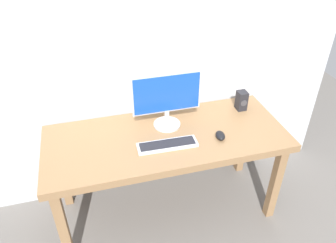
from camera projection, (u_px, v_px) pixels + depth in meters
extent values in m
plane|color=slate|center=(167.00, 207.00, 2.81)|extent=(6.00, 6.00, 0.00)
cube|color=silver|center=(151.00, 18.00, 2.28)|extent=(3.14, 0.04, 3.00)
cube|color=#936D47|center=(167.00, 139.00, 2.39)|extent=(1.75, 0.72, 0.06)
cube|color=#936D47|center=(63.00, 228.00, 2.21)|extent=(0.06, 0.06, 0.71)
cube|color=#936D47|center=(275.00, 183.00, 2.55)|extent=(0.06, 0.06, 0.71)
cube|color=#936D47|center=(62.00, 171.00, 2.66)|extent=(0.06, 0.06, 0.71)
cube|color=#936D47|center=(243.00, 140.00, 3.01)|extent=(0.06, 0.06, 0.71)
cylinder|color=silver|center=(167.00, 124.00, 2.47)|extent=(0.20, 0.20, 0.02)
cylinder|color=silver|center=(167.00, 117.00, 2.44)|extent=(0.04, 0.04, 0.12)
cube|color=silver|center=(166.00, 93.00, 2.33)|extent=(0.50, 0.02, 0.30)
cube|color=blue|center=(167.00, 94.00, 2.32)|extent=(0.48, 0.01, 0.28)
cube|color=silver|center=(167.00, 145.00, 2.26)|extent=(0.42, 0.13, 0.02)
cube|color=#232328|center=(167.00, 144.00, 2.25)|extent=(0.39, 0.10, 0.00)
ellipsoid|color=black|center=(220.00, 136.00, 2.34)|extent=(0.08, 0.11, 0.04)
cube|color=#232328|center=(241.00, 100.00, 2.62)|extent=(0.07, 0.08, 0.16)
cylinder|color=#3F3F44|center=(244.00, 103.00, 2.59)|extent=(0.05, 0.00, 0.05)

